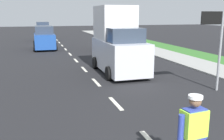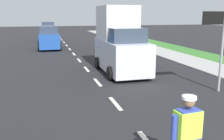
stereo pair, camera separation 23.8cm
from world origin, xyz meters
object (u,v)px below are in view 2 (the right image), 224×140
Objects in this scene: road_worker at (188,134)px; car_oncoming_second at (49,38)px; car_parked_far at (117,39)px; lane_direction_sign at (218,32)px; car_oncoming_third at (48,32)px; delivery_truck at (120,43)px.

road_worker is 0.43× the size of car_oncoming_second.
lane_direction_sign is at bearing -88.72° from car_parked_far.
car_oncoming_third reaches higher than car_parked_far.
road_worker is 18.04m from car_parked_far.
car_oncoming_second is at bearing -91.12° from car_oncoming_third.
car_parked_far is at bearing 74.42° from delivery_truck.
car_parked_far is at bearing -22.40° from car_oncoming_second.
delivery_truck is (1.53, 9.25, 0.68)m from road_worker.
car_oncoming_third is (-5.59, 10.89, 0.00)m from car_parked_far.
road_worker is at bearing -86.55° from car_oncoming_third.
lane_direction_sign reaches higher than car_oncoming_third.
road_worker is at bearing -102.38° from car_parked_far.
lane_direction_sign is 24.50m from car_oncoming_third.
road_worker is 0.52× the size of lane_direction_sign.
car_oncoming_third is 1.07× the size of car_oncoming_second.
car_oncoming_second is (-5.76, 2.37, -0.06)m from car_parked_far.
car_oncoming_second is (-3.42, 10.75, -0.64)m from delivery_truck.
car_oncoming_third reaches higher than car_oncoming_second.
car_parked_far reaches higher than car_oncoming_second.
road_worker is 28.56m from car_oncoming_third.
car_oncoming_second is at bearing 157.60° from car_parked_far.
lane_direction_sign is 0.70× the size of delivery_truck.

